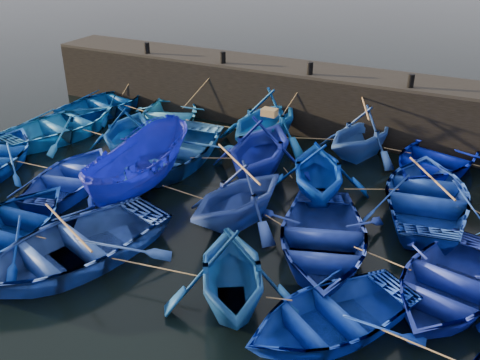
% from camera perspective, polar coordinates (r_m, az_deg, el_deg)
% --- Properties ---
extents(ground, '(120.00, 120.00, 0.00)m').
position_cam_1_polar(ground, '(15.45, -5.32, -7.15)').
color(ground, black).
rests_on(ground, ground).
extents(quay_wall, '(26.00, 2.50, 2.50)m').
position_cam_1_polar(quay_wall, '(23.56, 7.99, 8.43)').
color(quay_wall, black).
rests_on(quay_wall, ground).
extents(quay_top, '(26.00, 2.50, 0.12)m').
position_cam_1_polar(quay_top, '(23.19, 8.20, 11.50)').
color(quay_top, black).
rests_on(quay_top, quay_wall).
extents(bollard_0, '(0.24, 0.24, 0.50)m').
position_cam_1_polar(bollard_0, '(25.91, -9.90, 13.71)').
color(bollard_0, black).
rests_on(bollard_0, quay_top).
extents(bollard_1, '(0.24, 0.24, 0.50)m').
position_cam_1_polar(bollard_1, '(23.83, -1.83, 12.94)').
color(bollard_1, black).
rests_on(bollard_1, quay_top).
extents(bollard_2, '(0.24, 0.24, 0.50)m').
position_cam_1_polar(bollard_2, '(22.28, 7.49, 11.74)').
color(bollard_2, black).
rests_on(bollard_2, quay_top).
extents(bollard_3, '(0.24, 0.24, 0.50)m').
position_cam_1_polar(bollard_3, '(21.38, 17.77, 10.04)').
color(bollard_3, black).
rests_on(bollard_3, quay_top).
extents(boat_0, '(4.42, 5.48, 1.01)m').
position_cam_1_polar(boat_0, '(26.14, -14.02, 8.02)').
color(boat_0, navy).
rests_on(boat_0, ground).
extents(boat_1, '(5.48, 6.21, 1.07)m').
position_cam_1_polar(boat_1, '(23.66, -7.68, 6.68)').
color(boat_1, blue).
rests_on(boat_1, ground).
extents(boat_2, '(4.35, 4.90, 2.37)m').
position_cam_1_polar(boat_2, '(21.40, 2.74, 6.55)').
color(boat_2, '#0D4F9C').
rests_on(boat_2, ground).
extents(boat_3, '(4.43, 4.76, 2.04)m').
position_cam_1_polar(boat_3, '(20.99, 12.87, 4.99)').
color(boat_3, '#264E9E').
rests_on(boat_3, ground).
extents(boat_4, '(5.02, 6.06, 1.09)m').
position_cam_1_polar(boat_4, '(20.73, 20.20, 2.24)').
color(boat_4, '#000E9D').
rests_on(boat_4, ground).
extents(boat_6, '(4.97, 6.05, 1.10)m').
position_cam_1_polar(boat_6, '(23.72, -18.43, 5.60)').
color(boat_6, '#1761AB').
rests_on(boat_6, ground).
extents(boat_7, '(4.58, 4.88, 2.06)m').
position_cam_1_polar(boat_7, '(21.15, -11.92, 5.29)').
color(boat_7, '#09418D').
rests_on(boat_7, ground).
extents(boat_8, '(4.38, 5.97, 1.21)m').
position_cam_1_polar(boat_8, '(19.96, -7.56, 2.98)').
color(boat_8, '#215CA5').
rests_on(boat_8, ground).
extents(boat_9, '(4.34, 4.89, 2.38)m').
position_cam_1_polar(boat_9, '(18.79, 2.22, 3.60)').
color(boat_9, '#1323A7').
rests_on(boat_9, ground).
extents(boat_10, '(4.76, 5.06, 2.12)m').
position_cam_1_polar(boat_10, '(17.58, 8.38, 1.12)').
color(boat_10, '#0435BD').
rests_on(boat_10, ground).
extents(boat_11, '(4.87, 6.17, 1.16)m').
position_cam_1_polar(boat_11, '(17.89, 19.42, -1.47)').
color(boat_11, navy).
rests_on(boat_11, ground).
extents(boat_14, '(4.06, 5.03, 0.93)m').
position_cam_1_polar(boat_14, '(19.17, -17.50, 0.39)').
color(boat_14, blue).
rests_on(boat_14, ground).
extents(boat_15, '(2.24, 5.34, 2.03)m').
position_cam_1_polar(boat_15, '(17.94, -10.75, 1.32)').
color(boat_15, '#11199A').
rests_on(boat_15, ground).
extents(boat_16, '(4.29, 4.65, 2.03)m').
position_cam_1_polar(boat_16, '(15.94, -0.21, -1.59)').
color(boat_16, navy).
rests_on(boat_16, ground).
extents(boat_17, '(5.18, 6.12, 1.08)m').
position_cam_1_polar(boat_17, '(14.92, 8.74, -6.24)').
color(boat_17, navy).
rests_on(boat_17, ground).
extents(boat_18, '(4.28, 5.36, 0.99)m').
position_cam_1_polar(boat_18, '(14.23, 21.36, -10.09)').
color(boat_18, navy).
rests_on(boat_18, ground).
extents(boat_21, '(3.93, 5.25, 1.04)m').
position_cam_1_polar(boat_21, '(16.69, -23.81, -4.68)').
color(boat_21, navy).
rests_on(boat_21, ground).
extents(boat_22, '(5.57, 6.57, 1.16)m').
position_cam_1_polar(boat_22, '(15.11, -17.61, -6.70)').
color(boat_22, '#244591').
rests_on(boat_22, ground).
extents(boat_23, '(4.75, 4.94, 2.00)m').
position_cam_1_polar(boat_23, '(12.78, -0.92, -9.70)').
color(boat_23, navy).
rests_on(boat_23, ground).
extents(boat_24, '(5.10, 5.42, 0.92)m').
position_cam_1_polar(boat_24, '(12.57, 9.51, -14.05)').
color(boat_24, '#0D32BD').
rests_on(boat_24, ground).
extents(wooden_crate, '(0.51, 0.36, 0.25)m').
position_cam_1_polar(wooden_crate, '(18.20, 3.16, 7.23)').
color(wooden_crate, olive).
rests_on(wooden_crate, boat_9).
extents(mooring_ropes, '(17.97, 11.71, 2.10)m').
position_cam_1_polar(mooring_ropes, '(19.05, 1.98, 2.89)').
color(mooring_ropes, tan).
rests_on(mooring_ropes, ground).
extents(loose_oars, '(10.37, 12.48, 0.94)m').
position_cam_1_polar(loose_oars, '(16.57, 5.20, 1.83)').
color(loose_oars, '#99724C').
rests_on(loose_oars, ground).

